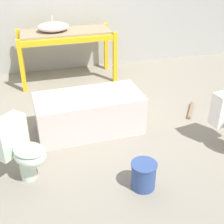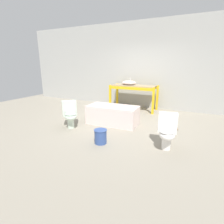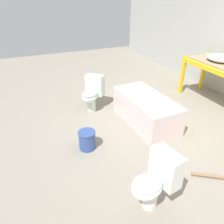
% 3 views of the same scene
% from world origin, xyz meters
% --- Properties ---
extents(ground_plane, '(12.00, 12.00, 0.00)m').
position_xyz_m(ground_plane, '(0.00, 0.00, 0.00)').
color(ground_plane, gray).
extents(warehouse_wall_rear, '(10.80, 0.08, 3.20)m').
position_xyz_m(warehouse_wall_rear, '(0.00, 2.15, 1.60)').
color(warehouse_wall_rear, '#ADADA8').
rests_on(warehouse_wall_rear, ground_plane).
extents(shelving_rack, '(1.69, 0.72, 0.91)m').
position_xyz_m(shelving_rack, '(-0.18, 1.55, 0.76)').
color(shelving_rack, yellow).
rests_on(shelving_rack, ground_plane).
extents(sink_basin, '(0.54, 0.44, 0.24)m').
position_xyz_m(sink_basin, '(-0.39, 1.58, 0.99)').
color(sink_basin, silver).
rests_on(sink_basin, shelving_rack).
extents(bathtub_main, '(1.43, 0.71, 0.53)m').
position_xyz_m(bathtub_main, '(-0.17, -0.27, 0.30)').
color(bathtub_main, silver).
rests_on(bathtub_main, ground_plane).
extents(toilet_near, '(0.42, 0.59, 0.70)m').
position_xyz_m(toilet_near, '(1.46, -1.12, 0.39)').
color(toilet_near, white).
rests_on(toilet_near, ground_plane).
extents(toilet_far, '(0.62, 0.62, 0.70)m').
position_xyz_m(toilet_far, '(-1.07, -1.01, 0.39)').
color(toilet_far, silver).
rests_on(toilet_far, ground_plane).
extents(bucket_white, '(0.28, 0.28, 0.31)m').
position_xyz_m(bucket_white, '(0.15, -1.53, 0.16)').
color(bucket_white, '#334C8C').
rests_on(bucket_white, ground_plane).
extents(loose_pipe, '(0.32, 0.44, 0.05)m').
position_xyz_m(loose_pipe, '(1.43, -0.19, 0.03)').
color(loose_pipe, '#8C6B4C').
rests_on(loose_pipe, ground_plane).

